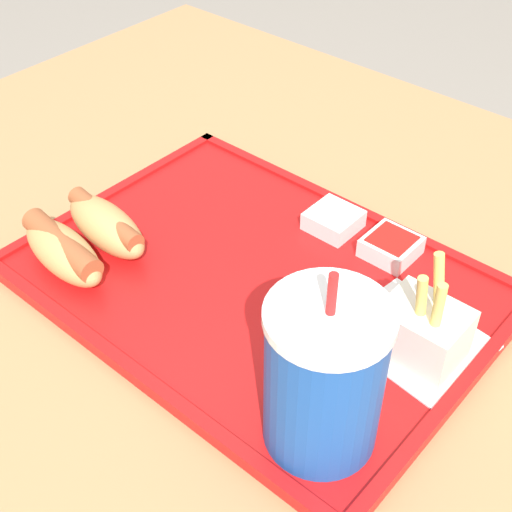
% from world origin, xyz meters
% --- Properties ---
extents(dining_table, '(1.11, 1.02, 0.71)m').
position_xyz_m(dining_table, '(0.00, 0.00, 0.35)').
color(dining_table, '#B27F51').
rests_on(dining_table, ground_plane).
extents(food_tray, '(0.46, 0.33, 0.01)m').
position_xyz_m(food_tray, '(-0.03, -0.03, 0.71)').
color(food_tray, red).
rests_on(food_tray, dining_table).
extents(paper_napkin, '(0.13, 0.12, 0.00)m').
position_xyz_m(paper_napkin, '(-0.19, -0.06, 0.72)').
color(paper_napkin, white).
rests_on(paper_napkin, food_tray).
extents(soda_cup, '(0.09, 0.09, 0.17)m').
position_xyz_m(soda_cup, '(-0.19, 0.08, 0.79)').
color(soda_cup, '#194CA5').
rests_on(soda_cup, food_tray).
extents(hot_dog_far, '(0.13, 0.06, 0.04)m').
position_xyz_m(hot_dog_far, '(0.12, 0.09, 0.74)').
color(hot_dog_far, tan).
rests_on(hot_dog_far, food_tray).
extents(hot_dog_near, '(0.13, 0.06, 0.04)m').
position_xyz_m(hot_dog_near, '(0.12, 0.03, 0.74)').
color(hot_dog_near, tan).
rests_on(hot_dog_near, food_tray).
extents(fries_carton, '(0.07, 0.06, 0.11)m').
position_xyz_m(fries_carton, '(-0.21, -0.05, 0.75)').
color(fries_carton, silver).
rests_on(fries_carton, food_tray).
extents(sauce_cup_mayo, '(0.05, 0.05, 0.02)m').
position_xyz_m(sauce_cup_mayo, '(-0.04, -0.15, 0.73)').
color(sauce_cup_mayo, silver).
rests_on(sauce_cup_mayo, food_tray).
extents(sauce_cup_ketchup, '(0.05, 0.05, 0.02)m').
position_xyz_m(sauce_cup_ketchup, '(-0.11, -0.15, 0.73)').
color(sauce_cup_ketchup, silver).
rests_on(sauce_cup_ketchup, food_tray).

